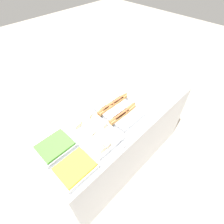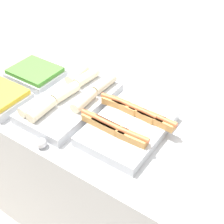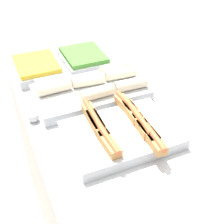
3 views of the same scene
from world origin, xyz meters
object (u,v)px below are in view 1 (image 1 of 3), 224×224
(tray_wraps, at_px, (91,130))
(tray_side_front, at_px, (75,169))
(tray_hotdogs, at_px, (118,110))
(serving_spoon_near, at_px, (122,146))
(tray_side_back, at_px, (55,147))

(tray_wraps, xyz_separation_m, tray_side_front, (-0.33, -0.19, -0.00))
(tray_hotdogs, distance_m, serving_spoon_near, 0.41)
(tray_side_back, xyz_separation_m, serving_spoon_near, (0.40, -0.38, -0.01))
(tray_hotdogs, height_order, tray_wraps, tray_wraps)
(tray_side_front, height_order, tray_side_back, same)
(tray_wraps, relative_size, tray_side_back, 1.87)
(tray_hotdogs, distance_m, tray_side_front, 0.70)
(tray_wraps, relative_size, serving_spoon_near, 2.22)
(tray_wraps, distance_m, tray_side_front, 0.38)
(tray_hotdogs, relative_size, tray_side_front, 1.54)
(tray_side_back, distance_m, serving_spoon_near, 0.55)
(tray_wraps, bearing_deg, tray_side_front, -149.23)
(tray_side_back, bearing_deg, serving_spoon_near, -43.83)
(tray_side_front, distance_m, serving_spoon_near, 0.41)
(serving_spoon_near, bearing_deg, tray_side_back, 136.17)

